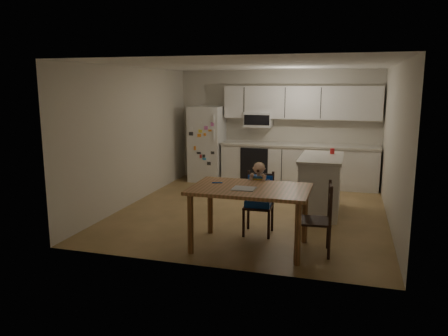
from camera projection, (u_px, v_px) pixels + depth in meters
room at (259, 137)px, 7.89m from camera, size 4.52×5.01×2.51m
refrigerator at (207, 144)px, 9.96m from camera, size 0.72×0.70×1.70m
kitchen_run at (298, 145)px, 9.48m from camera, size 3.37×0.62×2.15m
kitchen_island at (320, 184)px, 7.47m from camera, size 0.70×1.34×0.99m
red_cup at (332, 151)px, 7.63m from camera, size 0.08×0.08×0.10m
dining_table at (250, 196)px, 5.81m from camera, size 1.57×1.01×0.84m
napkin at (244, 189)px, 5.70m from camera, size 0.29×0.25×0.01m
toddler_spoon at (216, 183)px, 6.03m from camera, size 0.12×0.06×0.02m
chair_booster at (259, 191)px, 6.40m from camera, size 0.42×0.42×1.08m
chair_side at (322, 214)px, 5.64m from camera, size 0.46×0.46×0.95m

